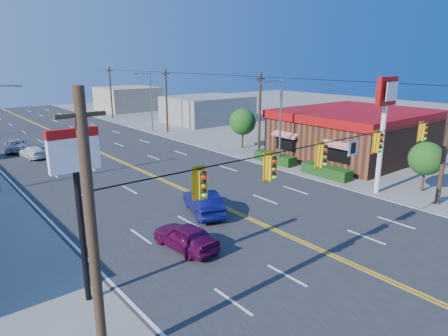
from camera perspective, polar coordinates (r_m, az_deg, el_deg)
ground at (r=21.50m, az=14.92°, el=-12.00°), size 160.00×160.00×0.00m
road at (r=36.03m, az=-11.47°, el=-0.53°), size 20.00×120.00×0.06m
signal_span at (r=19.69m, az=15.68°, el=0.65°), size 24.32×0.34×9.00m
kfc at (r=43.04m, az=18.12°, el=4.80°), size 16.30×12.40×4.70m
kfc_pylon at (r=30.88m, az=21.96°, el=7.46°), size 2.20×0.36×8.50m
pizza_hut_sign at (r=16.30m, az=-20.30°, el=-1.68°), size 1.90×0.30×6.85m
streetlight_se at (r=36.80m, az=7.87°, el=7.11°), size 2.55×0.25×8.00m
streetlight_ne at (r=55.91m, az=-10.55°, el=9.77°), size 2.55×0.25×8.00m
utility_pole_near at (r=40.62m, az=5.10°, el=7.51°), size 0.28×0.28×8.40m
utility_pole_mid at (r=54.91m, az=-8.22°, el=9.44°), size 0.28×0.28×8.40m
utility_pole_far at (r=70.91m, az=-15.86°, el=10.32°), size 0.28×0.28×8.40m
tree_kfc_rear at (r=44.58m, az=2.69°, el=6.60°), size 2.94×2.94×4.41m
tree_kfc_front at (r=33.26m, az=26.90°, el=1.19°), size 2.52×2.52×3.78m
bld_east_mid at (r=63.87m, az=-2.39°, el=8.40°), size 12.00×10.00×4.00m
bld_east_far at (r=81.14m, az=-13.60°, el=9.61°), size 10.00×10.00×4.40m
car_magenta at (r=21.22m, az=-5.54°, el=-9.82°), size 1.98×4.19×1.38m
car_blue at (r=25.71m, az=-2.97°, el=-5.01°), size 3.05×4.87×1.52m
car_white at (r=44.50m, az=-25.67°, el=2.01°), size 2.08×4.25×1.19m
car_silver at (r=48.54m, az=-27.59°, el=2.87°), size 3.06×5.14×1.34m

